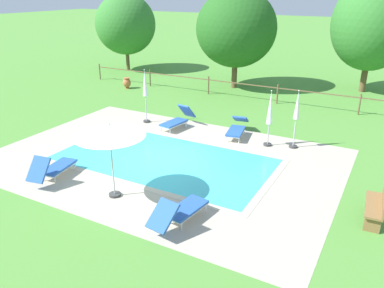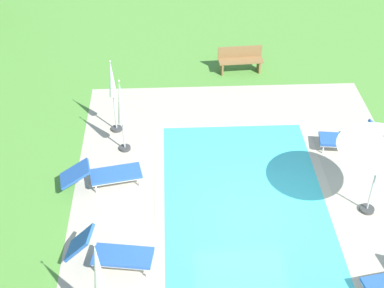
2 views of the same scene
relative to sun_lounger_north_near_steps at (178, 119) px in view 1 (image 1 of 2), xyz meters
The scene contains 18 objects.
ground_plane 3.46m from the sun_lounger_north_near_steps, 68.08° to the right, with size 160.00×160.00×0.00m, color #518E38.
pool_deck_paving 3.46m from the sun_lounger_north_near_steps, 68.08° to the right, with size 12.34×8.64×0.01m, color #B2A893.
swimming_pool_water 3.46m from the sun_lounger_north_near_steps, 68.08° to the right, with size 7.72×4.03×0.01m, color #42CCD6.
pool_coping_rim 3.46m from the sun_lounger_north_near_steps, 68.08° to the right, with size 8.20×4.51×0.01m.
sun_lounger_north_near_steps is the anchor object (origin of this frame).
sun_lounger_north_mid 7.54m from the sun_lounger_north_near_steps, 58.86° to the right, with size 0.86×2.04×0.87m.
sun_lounger_north_far 2.72m from the sun_lounger_north_near_steps, ahead, with size 0.99×2.13×0.75m.
sun_lounger_north_end 6.29m from the sun_lounger_north_near_steps, 99.37° to the right, with size 0.92×1.95×0.97m.
patio_umbrella_open_foreground 6.53m from the sun_lounger_north_near_steps, 76.79° to the right, with size 2.06×2.06×2.31m.
patio_umbrella_closed_row_west 2.07m from the sun_lounger_north_near_steps, behind, with size 0.32×0.32×2.47m.
patio_umbrella_closed_row_mid_west 4.31m from the sun_lounger_north_near_steps, ahead, with size 0.32×0.32×2.25m.
patio_umbrella_closed_row_centre 5.25m from the sun_lounger_north_near_steps, ahead, with size 0.32×0.32×2.31m.
wooden_bench_lawn_side 9.25m from the sun_lounger_north_near_steps, 24.30° to the right, with size 0.54×1.53×0.87m.
terracotta_urn_near_fence 8.03m from the sun_lounger_north_near_steps, 143.75° to the left, with size 0.50×0.50×0.67m.
perimeter_fence 5.98m from the sun_lounger_north_near_steps, 83.86° to the left, with size 20.72×0.08×1.05m.
tree_far_west 8.79m from the sun_lounger_north_near_steps, 95.21° to the left, with size 4.79×4.79×5.85m.
tree_west_mid 13.17m from the sun_lounger_north_near_steps, 59.57° to the left, with size 4.58×4.58×6.55m.
tree_centre 14.05m from the sun_lounger_north_near_steps, 136.57° to the left, with size 4.36×4.36×5.51m.
Camera 1 is at (7.09, -10.77, 5.82)m, focal length 36.10 mm.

